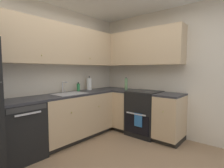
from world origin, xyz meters
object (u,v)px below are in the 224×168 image
object	(u,v)px
oven_range	(145,113)
soap_bottle	(78,87)
dishwasher	(20,131)
paper_towel_roll	(89,84)
oil_bottle	(126,84)

from	to	relation	value
oven_range	soap_bottle	world-z (taller)	soap_bottle
dishwasher	oven_range	distance (m)	2.33
oven_range	soap_bottle	size ratio (longest dim) A/B	5.58
dishwasher	paper_towel_roll	bearing A→B (deg)	5.86
soap_bottle	oil_bottle	bearing A→B (deg)	-36.92
paper_towel_roll	oil_bottle	world-z (taller)	paper_towel_roll
oven_range	paper_towel_roll	bearing A→B (deg)	117.77
paper_towel_roll	oil_bottle	distance (m)	0.83
soap_bottle	oil_bottle	world-z (taller)	oil_bottle
oil_bottle	dishwasher	bearing A→B (deg)	167.87
soap_bottle	paper_towel_roll	distance (m)	0.29
oven_range	paper_towel_roll	xyz separation A→B (m)	(-0.58, 1.09, 0.58)
dishwasher	soap_bottle	size ratio (longest dim) A/B	4.61
soap_bottle	paper_towel_roll	world-z (taller)	paper_towel_roll
oven_range	paper_towel_roll	size ratio (longest dim) A/B	3.28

